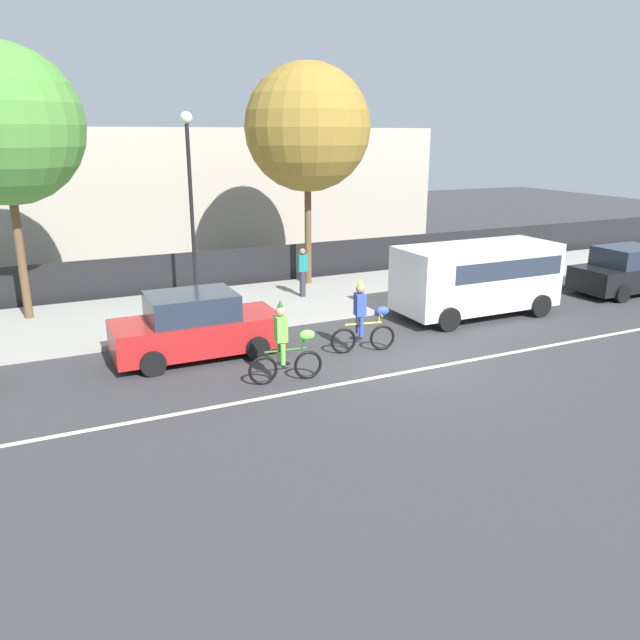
{
  "coord_description": "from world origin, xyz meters",
  "views": [
    {
      "loc": [
        -7.92,
        -12.0,
        5.36
      ],
      "look_at": [
        -1.73,
        1.2,
        1.0
      ],
      "focal_mm": 35.0,
      "sensor_mm": 36.0,
      "label": 1
    }
  ],
  "objects_px": {
    "parade_cyclist_cobalt": "(364,320)",
    "street_lamp_post": "(190,181)",
    "parked_car_black": "(628,271)",
    "parade_cyclist_lime": "(286,346)",
    "parked_car_red": "(196,327)",
    "parked_van_white": "(479,274)",
    "pedestrian_onlooker": "(303,271)"
  },
  "relations": [
    {
      "from": "parked_car_red",
      "to": "parked_car_black",
      "type": "distance_m",
      "value": 15.3
    },
    {
      "from": "parade_cyclist_cobalt",
      "to": "parked_car_red",
      "type": "height_order",
      "value": "parade_cyclist_cobalt"
    },
    {
      "from": "parade_cyclist_lime",
      "to": "parked_van_white",
      "type": "bearing_deg",
      "value": 19.08
    },
    {
      "from": "parade_cyclist_cobalt",
      "to": "parked_car_red",
      "type": "distance_m",
      "value": 4.21
    },
    {
      "from": "parked_car_red",
      "to": "street_lamp_post",
      "type": "distance_m",
      "value": 5.77
    },
    {
      "from": "street_lamp_post",
      "to": "parked_car_red",
      "type": "bearing_deg",
      "value": -104.38
    },
    {
      "from": "parade_cyclist_lime",
      "to": "parade_cyclist_cobalt",
      "type": "xyz_separation_m",
      "value": [
        2.55,
        1.04,
        0.0
      ]
    },
    {
      "from": "parked_van_white",
      "to": "pedestrian_onlooker",
      "type": "bearing_deg",
      "value": 137.2
    },
    {
      "from": "parade_cyclist_lime",
      "to": "parked_car_red",
      "type": "distance_m",
      "value": 2.86
    },
    {
      "from": "parked_van_white",
      "to": "parked_car_black",
      "type": "relative_size",
      "value": 1.22
    },
    {
      "from": "parade_cyclist_lime",
      "to": "parked_van_white",
      "type": "xyz_separation_m",
      "value": [
        7.34,
        2.54,
        0.44
      ]
    },
    {
      "from": "parade_cyclist_lime",
      "to": "parked_car_red",
      "type": "relative_size",
      "value": 0.47
    },
    {
      "from": "street_lamp_post",
      "to": "pedestrian_onlooker",
      "type": "bearing_deg",
      "value": -12.52
    },
    {
      "from": "parade_cyclist_lime",
      "to": "pedestrian_onlooker",
      "type": "xyz_separation_m",
      "value": [
        3.19,
        6.38,
        0.17
      ]
    },
    {
      "from": "pedestrian_onlooker",
      "to": "parked_car_black",
      "type": "bearing_deg",
      "value": -19.8
    },
    {
      "from": "parade_cyclist_cobalt",
      "to": "parked_car_black",
      "type": "relative_size",
      "value": 0.47
    },
    {
      "from": "parked_car_black",
      "to": "pedestrian_onlooker",
      "type": "distance_m",
      "value": 11.38
    },
    {
      "from": "parade_cyclist_lime",
      "to": "street_lamp_post",
      "type": "relative_size",
      "value": 0.33
    },
    {
      "from": "parade_cyclist_lime",
      "to": "parked_car_red",
      "type": "xyz_separation_m",
      "value": [
        -1.41,
        2.49,
        -0.06
      ]
    },
    {
      "from": "parked_car_black",
      "to": "street_lamp_post",
      "type": "distance_m",
      "value": 15.19
    },
    {
      "from": "parade_cyclist_lime",
      "to": "pedestrian_onlooker",
      "type": "bearing_deg",
      "value": 63.46
    },
    {
      "from": "parked_car_black",
      "to": "parade_cyclist_lime",
      "type": "bearing_deg",
      "value": -169.69
    },
    {
      "from": "parked_car_black",
      "to": "street_lamp_post",
      "type": "bearing_deg",
      "value": 161.91
    },
    {
      "from": "pedestrian_onlooker",
      "to": "parked_van_white",
      "type": "bearing_deg",
      "value": -42.8
    },
    {
      "from": "parade_cyclist_cobalt",
      "to": "parked_car_black",
      "type": "height_order",
      "value": "parade_cyclist_cobalt"
    },
    {
      "from": "parade_cyclist_lime",
      "to": "parked_van_white",
      "type": "relative_size",
      "value": 0.38
    },
    {
      "from": "parade_cyclist_cobalt",
      "to": "street_lamp_post",
      "type": "xyz_separation_m",
      "value": [
        -2.76,
        6.1,
        3.15
      ]
    },
    {
      "from": "parked_car_red",
      "to": "parked_car_black",
      "type": "height_order",
      "value": "same"
    },
    {
      "from": "parade_cyclist_cobalt",
      "to": "street_lamp_post",
      "type": "distance_m",
      "value": 7.4
    },
    {
      "from": "parked_van_white",
      "to": "pedestrian_onlooker",
      "type": "height_order",
      "value": "parked_van_white"
    },
    {
      "from": "parked_car_black",
      "to": "parade_cyclist_cobalt",
      "type": "bearing_deg",
      "value": -172.52
    },
    {
      "from": "parade_cyclist_cobalt",
      "to": "pedestrian_onlooker",
      "type": "height_order",
      "value": "parade_cyclist_cobalt"
    }
  ]
}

